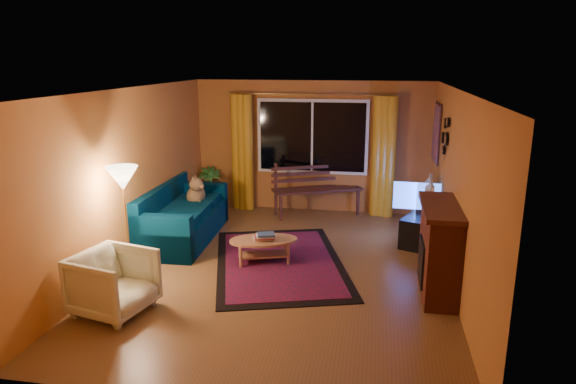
% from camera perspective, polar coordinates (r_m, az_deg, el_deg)
% --- Properties ---
extents(floor, '(4.50, 6.00, 0.02)m').
position_cam_1_polar(floor, '(7.37, -0.41, -8.59)').
color(floor, brown).
rests_on(floor, ground).
extents(ceiling, '(4.50, 6.00, 0.02)m').
position_cam_1_polar(ceiling, '(6.78, -0.45, 11.38)').
color(ceiling, white).
rests_on(ceiling, ground).
extents(wall_back, '(4.50, 0.02, 2.50)m').
position_cam_1_polar(wall_back, '(9.88, 2.73, 5.04)').
color(wall_back, '#BB7233').
rests_on(wall_back, ground).
extents(wall_left, '(0.02, 6.00, 2.50)m').
position_cam_1_polar(wall_left, '(7.69, -17.23, 1.62)').
color(wall_left, '#BB7233').
rests_on(wall_left, ground).
extents(wall_right, '(0.02, 6.00, 2.50)m').
position_cam_1_polar(wall_right, '(6.94, 18.27, 0.16)').
color(wall_right, '#BB7233').
rests_on(wall_right, ground).
extents(window, '(2.00, 0.02, 1.30)m').
position_cam_1_polar(window, '(9.79, 2.70, 6.13)').
color(window, black).
rests_on(window, wall_back).
extents(curtain_rod, '(3.20, 0.03, 0.03)m').
position_cam_1_polar(curtain_rod, '(9.66, 2.72, 10.79)').
color(curtain_rod, '#BF8C3F').
rests_on(curtain_rod, wall_back).
extents(curtain_left, '(0.36, 0.36, 2.24)m').
position_cam_1_polar(curtain_left, '(10.04, -5.06, 4.40)').
color(curtain_left, gold).
rests_on(curtain_left, ground).
extents(curtain_right, '(0.36, 0.36, 2.24)m').
position_cam_1_polar(curtain_right, '(9.70, 10.57, 3.85)').
color(curtain_right, gold).
rests_on(curtain_right, ground).
extents(bench, '(1.73, 1.14, 0.50)m').
position_cam_1_polar(bench, '(9.74, 3.22, -1.13)').
color(bench, '#3C1D17').
rests_on(bench, ground).
extents(potted_plant, '(0.58, 0.58, 0.83)m').
position_cam_1_polar(potted_plant, '(10.22, -8.72, 0.42)').
color(potted_plant, '#235B1E').
rests_on(potted_plant, ground).
extents(sofa, '(1.04, 2.24, 0.89)m').
position_cam_1_polar(sofa, '(8.57, -11.57, -2.29)').
color(sofa, '#01223A').
rests_on(sofa, ground).
extents(dog, '(0.45, 0.52, 0.48)m').
position_cam_1_polar(dog, '(8.93, -10.20, 0.03)').
color(dog, olive).
rests_on(dog, sofa).
extents(armchair, '(0.90, 0.94, 0.81)m').
position_cam_1_polar(armchair, '(6.36, -18.83, -9.23)').
color(armchair, beige).
rests_on(armchair, ground).
extents(floor_lamp, '(0.28, 0.28, 1.59)m').
position_cam_1_polar(floor_lamp, '(6.95, -17.51, -3.64)').
color(floor_lamp, '#BF8C3F').
rests_on(floor_lamp, ground).
extents(rug, '(2.53, 3.23, 0.02)m').
position_cam_1_polar(rug, '(7.57, -0.96, -7.79)').
color(rug, maroon).
rests_on(rug, ground).
extents(coffee_table, '(1.23, 1.23, 0.36)m').
position_cam_1_polar(coffee_table, '(7.53, -2.72, -6.52)').
color(coffee_table, '#B27B55').
rests_on(coffee_table, ground).
extents(tv_console, '(0.79, 1.21, 0.48)m').
position_cam_1_polar(tv_console, '(8.63, 14.67, -3.79)').
color(tv_console, black).
rests_on(tv_console, ground).
extents(television, '(0.18, 0.97, 0.56)m').
position_cam_1_polar(television, '(8.48, 14.89, -0.48)').
color(television, black).
rests_on(television, tv_console).
extents(fireplace, '(0.40, 1.20, 1.10)m').
position_cam_1_polar(fireplace, '(6.73, 16.48, -6.38)').
color(fireplace, maroon).
rests_on(fireplace, ground).
extents(mirror_cluster, '(0.06, 0.60, 0.56)m').
position_cam_1_polar(mirror_cluster, '(8.09, 16.98, 6.23)').
color(mirror_cluster, black).
rests_on(mirror_cluster, wall_right).
extents(painting, '(0.04, 0.76, 0.96)m').
position_cam_1_polar(painting, '(9.25, 16.17, 6.33)').
color(painting, '#E35728').
rests_on(painting, wall_right).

